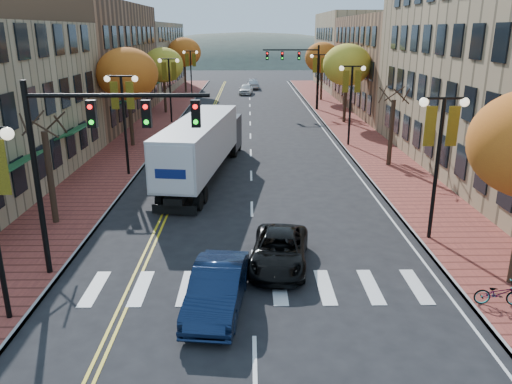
{
  "coord_description": "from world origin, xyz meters",
  "views": [
    {
      "loc": [
        -0.13,
        -13.45,
        8.53
      ],
      "look_at": [
        0.15,
        5.99,
        2.2
      ],
      "focal_mm": 35.0,
      "sensor_mm": 36.0,
      "label": 1
    }
  ],
  "objects_px": {
    "semi_truck": "(204,142)",
    "black_suv": "(279,250)",
    "navy_sedan": "(217,288)",
    "bicycle": "(499,293)"
  },
  "relations": [
    {
      "from": "semi_truck",
      "to": "black_suv",
      "type": "xyz_separation_m",
      "value": [
        3.8,
        -12.17,
        -1.52
      ]
    },
    {
      "from": "black_suv",
      "to": "semi_truck",
      "type": "bearing_deg",
      "value": 114.9
    },
    {
      "from": "navy_sedan",
      "to": "bicycle",
      "type": "relative_size",
      "value": 2.95
    },
    {
      "from": "navy_sedan",
      "to": "black_suv",
      "type": "relative_size",
      "value": 0.99
    },
    {
      "from": "semi_truck",
      "to": "navy_sedan",
      "type": "distance_m",
      "value": 15.37
    },
    {
      "from": "navy_sedan",
      "to": "black_suv",
      "type": "xyz_separation_m",
      "value": [
        2.15,
        3.05,
        -0.11
      ]
    },
    {
      "from": "bicycle",
      "to": "semi_truck",
      "type": "bearing_deg",
      "value": 40.09
    },
    {
      "from": "semi_truck",
      "to": "black_suv",
      "type": "relative_size",
      "value": 3.3
    },
    {
      "from": "semi_truck",
      "to": "bicycle",
      "type": "height_order",
      "value": "semi_truck"
    },
    {
      "from": "navy_sedan",
      "to": "bicycle",
      "type": "xyz_separation_m",
      "value": [
        8.96,
        -0.13,
        -0.19
      ]
    }
  ]
}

